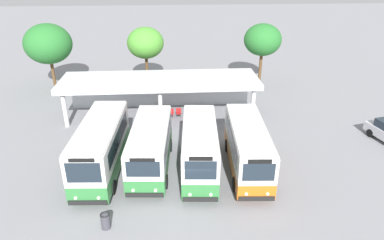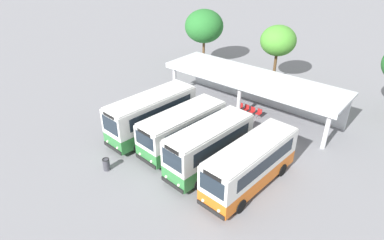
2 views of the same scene
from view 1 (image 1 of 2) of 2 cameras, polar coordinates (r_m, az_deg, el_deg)
ground_plane at (r=21.25m, az=0.16°, el=-12.04°), size 180.00×180.00×0.00m
city_bus_nearest_orange at (r=23.03m, az=-14.60°, el=-4.11°), size 2.74×7.99×3.47m
city_bus_second_in_row at (r=22.92m, az=-6.76°, el=-4.15°), size 2.82×7.48×3.06m
city_bus_middle_cream at (r=22.20m, az=1.24°, el=-4.53°), size 2.62×7.14×3.38m
city_bus_fourth_amber at (r=22.89m, az=9.03°, el=-4.19°), size 2.61×7.83×3.17m
terminal_canopy at (r=31.09m, az=-5.18°, el=5.76°), size 16.86×4.82×3.40m
waiting_chair_end_by_column at (r=30.50m, az=-5.90°, el=1.14°), size 0.46×0.46×0.86m
waiting_chair_second_from_end at (r=30.51m, az=-4.66°, el=1.20°), size 0.46×0.46×0.86m
waiting_chair_middle_seat at (r=30.44m, az=-3.42°, el=1.19°), size 0.46×0.46×0.86m
waiting_chair_fourth_seat at (r=30.52m, az=-2.19°, el=1.28°), size 0.46×0.46×0.86m
roadside_tree_behind_canopy at (r=37.40m, az=-7.58°, el=12.32°), size 3.80×3.80×6.34m
roadside_tree_east_of_canopy at (r=37.81m, az=11.43°, el=12.66°), size 3.86×3.86×6.67m
roadside_tree_west_of_canopy at (r=38.75m, az=-22.39°, el=11.39°), size 4.71×4.71×6.88m
litter_bin_apron at (r=19.31m, az=-13.90°, el=-15.66°), size 0.49×0.49×0.90m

